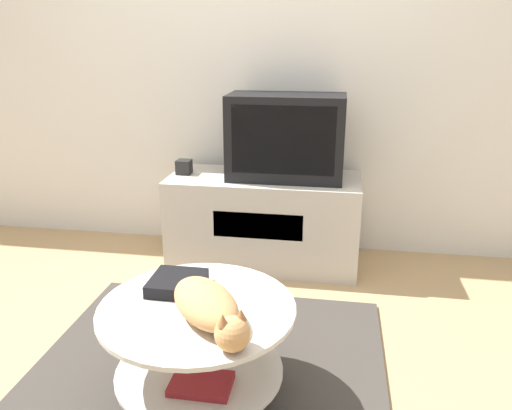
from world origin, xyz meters
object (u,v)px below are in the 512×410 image
at_px(cat, 209,306).
at_px(dvd_box, 177,283).
at_px(speaker, 184,167).
at_px(tv, 286,137).

bearing_deg(cat, dvd_box, -177.24).
height_order(speaker, cat, speaker).
distance_m(tv, speaker, 0.66).
distance_m(tv, cat, 1.46).
relative_size(speaker, dvd_box, 0.43).
height_order(tv, speaker, tv).
xyz_separation_m(speaker, dvd_box, (0.34, -1.20, -0.15)).
distance_m(speaker, cat, 1.51).
relative_size(dvd_box, cat, 0.41).
bearing_deg(cat, speaker, 162.17).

